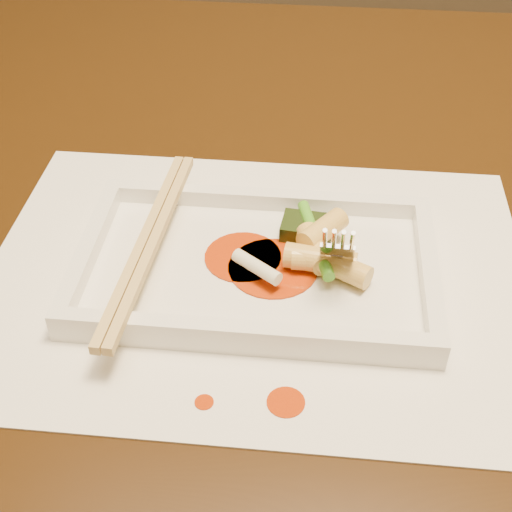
# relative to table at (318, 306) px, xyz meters

# --- Properties ---
(table) EXTENTS (1.40, 0.90, 0.75)m
(table) POSITION_rel_table_xyz_m (0.00, 0.00, 0.00)
(table) COLOR black
(table) RESTS_ON ground
(placemat) EXTENTS (0.40, 0.30, 0.00)m
(placemat) POSITION_rel_table_xyz_m (-0.05, -0.08, 0.10)
(placemat) COLOR white
(placemat) RESTS_ON table
(sauce_splatter_a) EXTENTS (0.02, 0.02, 0.00)m
(sauce_splatter_a) POSITION_rel_table_xyz_m (-0.02, -0.19, 0.10)
(sauce_splatter_a) COLOR #BA3305
(sauce_splatter_a) RESTS_ON placemat
(sauce_splatter_b) EXTENTS (0.01, 0.01, 0.00)m
(sauce_splatter_b) POSITION_rel_table_xyz_m (-0.07, -0.20, 0.10)
(sauce_splatter_b) COLOR #BA3305
(sauce_splatter_b) RESTS_ON placemat
(plate_base) EXTENTS (0.26, 0.16, 0.01)m
(plate_base) POSITION_rel_table_xyz_m (-0.05, -0.08, 0.11)
(plate_base) COLOR white
(plate_base) RESTS_ON placemat
(plate_rim_far) EXTENTS (0.26, 0.01, 0.01)m
(plate_rim_far) POSITION_rel_table_xyz_m (-0.05, -0.00, 0.12)
(plate_rim_far) COLOR white
(plate_rim_far) RESTS_ON plate_base
(plate_rim_near) EXTENTS (0.26, 0.01, 0.01)m
(plate_rim_near) POSITION_rel_table_xyz_m (-0.05, -0.15, 0.12)
(plate_rim_near) COLOR white
(plate_rim_near) RESTS_ON plate_base
(plate_rim_left) EXTENTS (0.01, 0.14, 0.01)m
(plate_rim_left) POSITION_rel_table_xyz_m (-0.17, -0.08, 0.12)
(plate_rim_left) COLOR white
(plate_rim_left) RESTS_ON plate_base
(plate_rim_right) EXTENTS (0.01, 0.14, 0.01)m
(plate_rim_right) POSITION_rel_table_xyz_m (0.08, -0.08, 0.12)
(plate_rim_right) COLOR white
(plate_rim_right) RESTS_ON plate_base
(veg_piece) EXTENTS (0.04, 0.03, 0.01)m
(veg_piece) POSITION_rel_table_xyz_m (-0.01, -0.04, 0.12)
(veg_piece) COLOR black
(veg_piece) RESTS_ON plate_base
(scallion_white) EXTENTS (0.04, 0.03, 0.01)m
(scallion_white) POSITION_rel_table_xyz_m (-0.05, -0.09, 0.12)
(scallion_white) COLOR #EAEACC
(scallion_white) RESTS_ON plate_base
(scallion_green) EXTENTS (0.03, 0.08, 0.01)m
(scallion_green) POSITION_rel_table_xyz_m (-0.01, -0.06, 0.12)
(scallion_green) COLOR #3A9017
(scallion_green) RESTS_ON plate_base
(chopstick_a) EXTENTS (0.02, 0.22, 0.01)m
(chopstick_a) POSITION_rel_table_xyz_m (-0.13, -0.08, 0.13)
(chopstick_a) COLOR tan
(chopstick_a) RESTS_ON plate_rim_near
(chopstick_b) EXTENTS (0.02, 0.22, 0.01)m
(chopstick_b) POSITION_rel_table_xyz_m (-0.12, -0.08, 0.13)
(chopstick_b) COLOR tan
(chopstick_b) RESTS_ON plate_rim_near
(fork) EXTENTS (0.09, 0.10, 0.14)m
(fork) POSITION_rel_table_xyz_m (0.02, -0.06, 0.18)
(fork) COLOR silver
(fork) RESTS_ON plate_base
(sauce_blob_0) EXTENTS (0.07, 0.07, 0.00)m
(sauce_blob_0) POSITION_rel_table_xyz_m (-0.04, -0.08, 0.11)
(sauce_blob_0) COLOR #BA3305
(sauce_blob_0) RESTS_ON plate_base
(sauce_blob_1) EXTENTS (0.06, 0.06, 0.00)m
(sauce_blob_1) POSITION_rel_table_xyz_m (-0.06, -0.07, 0.11)
(sauce_blob_1) COLOR #BA3305
(sauce_blob_1) RESTS_ON plate_base
(rice_cake_0) EXTENTS (0.03, 0.05, 0.02)m
(rice_cake_0) POSITION_rel_table_xyz_m (-0.01, -0.06, 0.12)
(rice_cake_0) COLOR #E8CE6C
(rice_cake_0) RESTS_ON plate_base
(rice_cake_1) EXTENTS (0.04, 0.02, 0.02)m
(rice_cake_1) POSITION_rel_table_xyz_m (-0.00, -0.08, 0.12)
(rice_cake_1) COLOR #E8CE6C
(rice_cake_1) RESTS_ON plate_base
(rice_cake_2) EXTENTS (0.04, 0.04, 0.02)m
(rice_cake_2) POSITION_rel_table_xyz_m (-0.00, -0.05, 0.13)
(rice_cake_2) COLOR #E8CE6C
(rice_cake_2) RESTS_ON plate_base
(rice_cake_3) EXTENTS (0.05, 0.03, 0.02)m
(rice_cake_3) POSITION_rel_table_xyz_m (-0.00, -0.08, 0.12)
(rice_cake_3) COLOR #E8CE6C
(rice_cake_3) RESTS_ON plate_base
(rice_cake_4) EXTENTS (0.04, 0.03, 0.02)m
(rice_cake_4) POSITION_rel_table_xyz_m (0.01, -0.08, 0.12)
(rice_cake_4) COLOR #E8CE6C
(rice_cake_4) RESTS_ON plate_base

